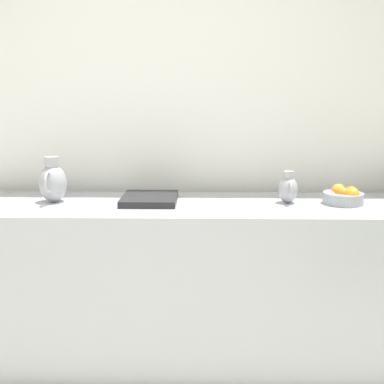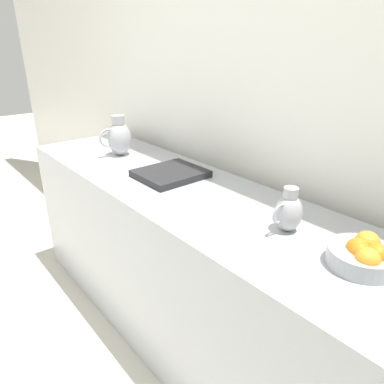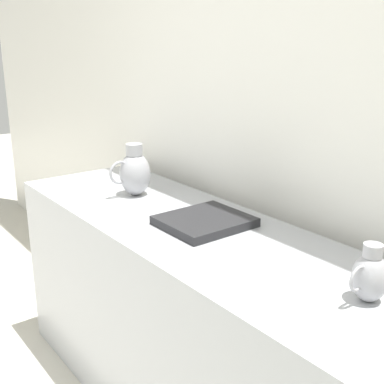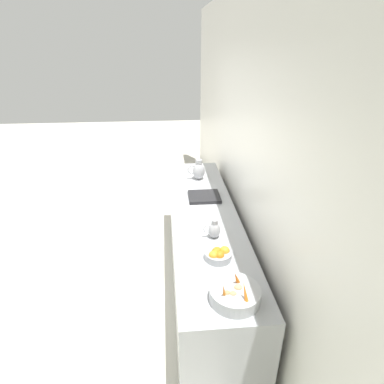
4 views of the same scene
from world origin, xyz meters
name	(u,v)px [view 4 (image 4 of 4)]	position (x,y,z in m)	size (l,w,h in m)	color
ground_plane	(70,280)	(0.00, 0.00, 0.00)	(15.73, 15.73, 0.00)	beige
tile_wall_left	(268,178)	(-1.95, 0.71, 1.50)	(0.10, 8.76, 3.00)	white
prep_counter	(204,251)	(-1.51, 0.21, 0.46)	(0.65, 2.82, 0.92)	#ADAFB5
vegetable_colander	(235,294)	(-1.57, 1.39, 0.97)	(0.34, 0.34, 0.21)	#ADAFB5
orange_bowl	(218,254)	(-1.53, 0.95, 0.97)	(0.22, 0.22, 0.10)	#9EA0A5
metal_pitcher_tall	(199,170)	(-1.54, -0.65, 1.04)	(0.21, 0.15, 0.25)	#A3A3A8
metal_pitcher_short	(214,230)	(-1.54, 0.64, 1.00)	(0.15, 0.10, 0.18)	#A3A3A8
counter_sink_basin	(204,197)	(-1.55, -0.12, 0.94)	(0.34, 0.30, 0.04)	#232326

